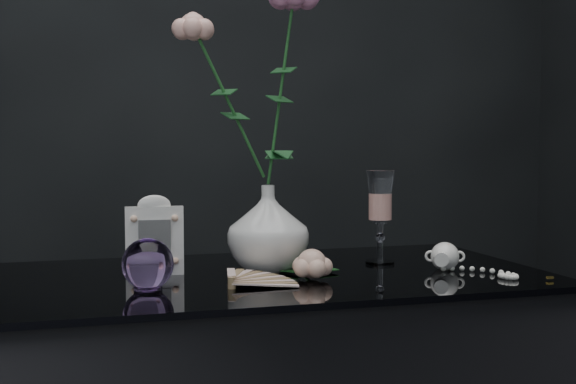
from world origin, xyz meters
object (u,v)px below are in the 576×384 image
object	(u,v)px
wine_glass	(380,217)
picture_frame	(154,235)
vase	(268,228)
pearl_jar	(445,255)
paperweight	(148,264)
loose_rose	(312,264)

from	to	relation	value
wine_glass	picture_frame	xyz separation A→B (m)	(-0.47, -0.00, -0.02)
vase	pearl_jar	distance (m)	0.36
vase	picture_frame	size ratio (longest dim) A/B	1.10
paperweight	pearl_jar	size ratio (longest dim) A/B	0.44
picture_frame	vase	bearing A→B (deg)	3.46
wine_glass	loose_rose	bearing A→B (deg)	-145.64
paperweight	loose_rose	bearing A→B (deg)	2.30
pearl_jar	loose_rose	bearing A→B (deg)	-151.84
picture_frame	paperweight	world-z (taller)	picture_frame
wine_glass	pearl_jar	world-z (taller)	wine_glass
picture_frame	loose_rose	xyz separation A→B (m)	(0.27, -0.13, -0.05)
vase	loose_rose	bearing A→B (deg)	-67.83
wine_glass	loose_rose	xyz separation A→B (m)	(-0.19, -0.13, -0.07)
pearl_jar	paperweight	bearing A→B (deg)	-153.42
vase	loose_rose	xyz separation A→B (m)	(0.05, -0.12, -0.06)
picture_frame	pearl_jar	distance (m)	0.57
wine_glass	pearl_jar	size ratio (longest dim) A/B	0.96
vase	pearl_jar	bearing A→B (deg)	-15.76
picture_frame	loose_rose	size ratio (longest dim) A/B	0.92
wine_glass	pearl_jar	distance (m)	0.16
vase	wine_glass	bearing A→B (deg)	2.31
picture_frame	paperweight	size ratio (longest dim) A/B	1.71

